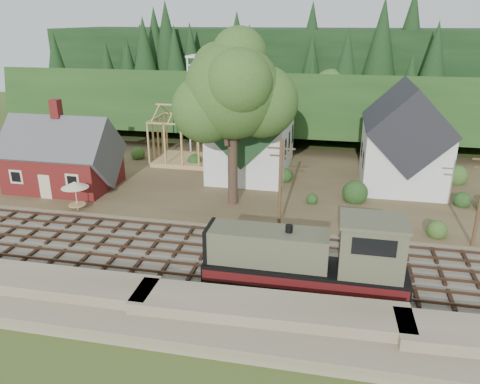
% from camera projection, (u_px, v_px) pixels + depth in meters
% --- Properties ---
extents(ground, '(140.00, 140.00, 0.00)m').
position_uv_depth(ground, '(179.00, 252.00, 35.60)').
color(ground, '#384C1E').
rests_on(ground, ground).
extents(embankment, '(64.00, 5.00, 1.60)m').
position_uv_depth(embankment, '(132.00, 318.00, 27.80)').
color(embankment, '#7F7259').
rests_on(embankment, ground).
extents(railroad_bed, '(64.00, 11.00, 0.16)m').
position_uv_depth(railroad_bed, '(178.00, 251.00, 35.57)').
color(railroad_bed, '#726B5B').
rests_on(railroad_bed, ground).
extents(village_flat, '(64.00, 26.00, 0.30)m').
position_uv_depth(village_flat, '(231.00, 177.00, 52.05)').
color(village_flat, brown).
rests_on(village_flat, ground).
extents(hillside, '(70.00, 28.96, 12.74)m').
position_uv_depth(hillside, '(265.00, 131.00, 74.11)').
color(hillside, '#1E3F19').
rests_on(hillside, ground).
extents(ridge, '(80.00, 20.00, 12.00)m').
position_uv_depth(ridge, '(278.00, 112.00, 88.77)').
color(ridge, black).
rests_on(ridge, ground).
extents(depot, '(10.80, 7.41, 9.00)m').
position_uv_depth(depot, '(63.00, 160.00, 47.64)').
color(depot, '#581714').
rests_on(depot, village_flat).
extents(church, '(8.40, 15.17, 13.00)m').
position_uv_depth(church, '(252.00, 130.00, 51.44)').
color(church, silver).
rests_on(church, village_flat).
extents(farmhouse, '(8.40, 10.80, 10.60)m').
position_uv_depth(farmhouse, '(404.00, 142.00, 47.85)').
color(farmhouse, silver).
rests_on(farmhouse, village_flat).
extents(timber_frame, '(8.20, 6.20, 6.99)m').
position_uv_depth(timber_frame, '(190.00, 138.00, 55.78)').
color(timber_frame, tan).
rests_on(timber_frame, village_flat).
extents(lattice_tower, '(3.20, 3.20, 12.12)m').
position_uv_depth(lattice_tower, '(202.00, 75.00, 58.92)').
color(lattice_tower, silver).
rests_on(lattice_tower, village_flat).
extents(big_tree, '(10.90, 8.40, 14.70)m').
position_uv_depth(big_tree, '(234.00, 98.00, 40.85)').
color(big_tree, '#38281E').
rests_on(big_tree, village_flat).
extents(telegraph_pole_near, '(2.20, 0.28, 8.00)m').
position_uv_depth(telegraph_pole_near, '(280.00, 184.00, 37.53)').
color(telegraph_pole_near, '#4C331E').
rests_on(telegraph_pole_near, ground).
extents(locomotive, '(12.89, 3.22, 5.13)m').
position_uv_depth(locomotive, '(312.00, 258.00, 30.10)').
color(locomotive, black).
rests_on(locomotive, railroad_bed).
extents(car_blue, '(1.67, 3.38, 1.11)m').
position_uv_depth(car_blue, '(102.00, 183.00, 47.91)').
color(car_blue, '#5181AE').
rests_on(car_blue, village_flat).
extents(car_green, '(3.91, 1.53, 1.27)m').
position_uv_depth(car_green, '(31.00, 168.00, 52.42)').
color(car_green, '#86B980').
rests_on(car_green, village_flat).
extents(car_red, '(4.23, 2.12, 1.15)m').
position_uv_depth(car_red, '(424.00, 188.00, 46.58)').
color(car_red, red).
rests_on(car_red, village_flat).
extents(patio_set, '(2.43, 2.43, 2.71)m').
position_uv_depth(patio_set, '(75.00, 186.00, 41.95)').
color(patio_set, silver).
rests_on(patio_set, village_flat).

